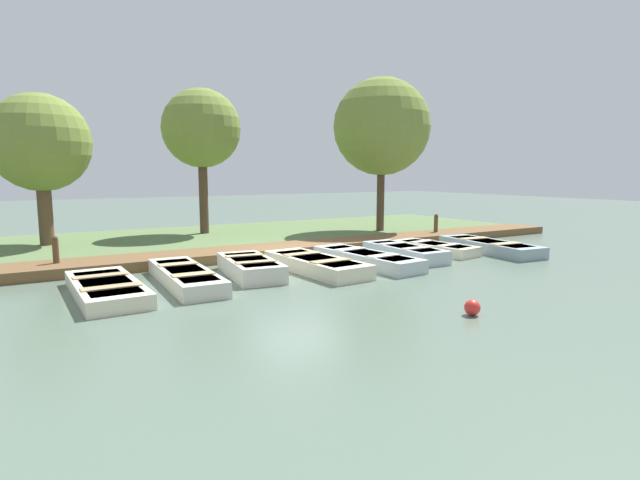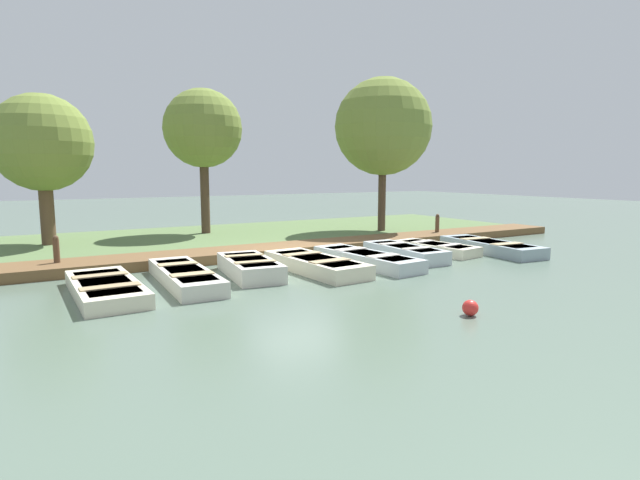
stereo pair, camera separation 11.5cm
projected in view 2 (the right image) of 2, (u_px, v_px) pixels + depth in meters
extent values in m
plane|color=#566B5B|center=(298.00, 260.00, 14.35)|extent=(80.00, 80.00, 0.00)
cube|color=#567042|center=(236.00, 238.00, 18.62)|extent=(8.00, 24.00, 0.19)
cube|color=brown|center=(279.00, 250.00, 15.41)|extent=(1.55, 23.66, 0.27)
cube|color=beige|center=(105.00, 288.00, 10.21)|extent=(3.32, 1.28, 0.30)
cube|color=#994C33|center=(105.00, 282.00, 10.19)|extent=(2.73, 1.00, 0.02)
cube|color=tan|center=(110.00, 286.00, 9.66)|extent=(0.36, 1.11, 0.03)
cube|color=tan|center=(100.00, 275.00, 10.71)|extent=(0.36, 1.11, 0.03)
cube|color=beige|center=(185.00, 276.00, 11.28)|extent=(3.63, 1.10, 0.34)
cube|color=#6B7F51|center=(185.00, 270.00, 11.25)|extent=(2.97, 0.86, 0.03)
cube|color=tan|center=(192.00, 274.00, 10.66)|extent=(0.39, 0.91, 0.03)
cube|color=tan|center=(178.00, 264.00, 11.85)|extent=(0.39, 0.91, 0.03)
cube|color=beige|center=(250.00, 267.00, 12.16)|extent=(2.72, 1.36, 0.42)
cube|color=#4C709E|center=(249.00, 260.00, 12.13)|extent=(2.23, 1.08, 0.03)
cube|color=tan|center=(255.00, 262.00, 11.68)|extent=(0.38, 0.99, 0.03)
cube|color=tan|center=(244.00, 255.00, 12.58)|extent=(0.38, 0.99, 0.03)
cube|color=beige|center=(315.00, 264.00, 12.69)|extent=(3.46, 1.35, 0.36)
cube|color=teal|center=(315.00, 258.00, 12.67)|extent=(2.83, 1.06, 0.03)
cube|color=tan|center=(330.00, 261.00, 12.14)|extent=(0.40, 1.07, 0.03)
cube|color=tan|center=(302.00, 254.00, 13.20)|extent=(0.40, 1.07, 0.03)
cube|color=#B2BCC1|center=(366.00, 259.00, 13.53)|extent=(3.66, 1.29, 0.35)
cube|color=#994C33|center=(366.00, 253.00, 13.51)|extent=(3.00, 1.02, 0.03)
cube|color=beige|center=(383.00, 255.00, 12.95)|extent=(0.43, 0.95, 0.03)
cube|color=beige|center=(351.00, 249.00, 14.06)|extent=(0.43, 0.95, 0.03)
cube|color=#B2BCC1|center=(405.00, 253.00, 14.51)|extent=(2.88, 1.05, 0.39)
cube|color=beige|center=(405.00, 247.00, 14.48)|extent=(2.36, 0.82, 0.03)
cube|color=beige|center=(417.00, 248.00, 14.01)|extent=(0.31, 0.91, 0.03)
cube|color=beige|center=(393.00, 243.00, 14.95)|extent=(0.31, 0.91, 0.03)
cube|color=beige|center=(436.00, 248.00, 15.60)|extent=(2.85, 1.41, 0.30)
cube|color=#994C33|center=(436.00, 244.00, 15.58)|extent=(2.33, 1.12, 0.02)
cube|color=beige|center=(450.00, 245.00, 15.18)|extent=(0.41, 0.96, 0.03)
cube|color=beige|center=(423.00, 241.00, 15.98)|extent=(0.41, 0.96, 0.03)
cube|color=#8C9EA8|center=(490.00, 247.00, 15.74)|extent=(3.69, 1.48, 0.35)
cube|color=#994C33|center=(491.00, 242.00, 15.72)|extent=(3.02, 1.17, 0.03)
cube|color=tan|center=(507.00, 244.00, 15.10)|extent=(0.46, 1.07, 0.03)
cube|color=tan|center=(475.00, 238.00, 16.33)|extent=(0.46, 1.07, 0.03)
cylinder|color=brown|center=(57.00, 256.00, 12.43)|extent=(0.15, 0.15, 0.86)
sphere|color=brown|center=(55.00, 238.00, 12.37)|extent=(0.13, 0.13, 0.13)
cylinder|color=brown|center=(437.00, 228.00, 18.81)|extent=(0.15, 0.15, 0.86)
sphere|color=brown|center=(438.00, 216.00, 18.75)|extent=(0.13, 0.13, 0.13)
sphere|color=red|center=(470.00, 308.00, 8.77)|extent=(0.28, 0.28, 0.28)
cylinder|color=brown|center=(47.00, 210.00, 16.05)|extent=(0.44, 0.44, 2.60)
sphere|color=olive|center=(42.00, 143.00, 15.76)|extent=(3.07, 3.07, 3.07)
cylinder|color=#4C3828|center=(205.00, 194.00, 19.07)|extent=(0.34, 0.34, 3.35)
sphere|color=olive|center=(203.00, 128.00, 18.74)|extent=(2.94, 2.94, 2.94)
cylinder|color=#4C3828|center=(382.00, 195.00, 19.89)|extent=(0.30, 0.30, 3.24)
sphere|color=olive|center=(383.00, 127.00, 19.54)|extent=(3.79, 3.79, 3.79)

